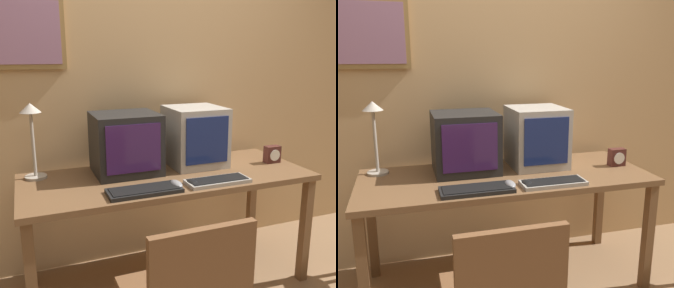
% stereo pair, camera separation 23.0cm
% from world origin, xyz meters
% --- Properties ---
extents(wall_back, '(8.00, 0.08, 2.60)m').
position_xyz_m(wall_back, '(-0.00, 1.13, 1.30)').
color(wall_back, tan).
rests_on(wall_back, ground_plane).
extents(desk, '(1.80, 0.72, 0.75)m').
position_xyz_m(desk, '(0.00, 0.67, 0.67)').
color(desk, brown).
rests_on(desk, ground_plane).
extents(monitor_left, '(0.40, 0.38, 0.38)m').
position_xyz_m(monitor_left, '(-0.23, 0.81, 0.94)').
color(monitor_left, black).
rests_on(monitor_left, desk).
extents(monitor_right, '(0.36, 0.38, 0.40)m').
position_xyz_m(monitor_right, '(0.25, 0.82, 0.95)').
color(monitor_right, '#B7B2A8').
rests_on(monitor_right, desk).
extents(keyboard_main, '(0.41, 0.17, 0.03)m').
position_xyz_m(keyboard_main, '(-0.24, 0.42, 0.77)').
color(keyboard_main, black).
rests_on(keyboard_main, desk).
extents(keyboard_side, '(0.38, 0.15, 0.03)m').
position_xyz_m(keyboard_side, '(0.21, 0.41, 0.77)').
color(keyboard_side, '#A8A399').
rests_on(keyboard_side, desk).
extents(mouse_near_keyboard, '(0.06, 0.10, 0.03)m').
position_xyz_m(mouse_near_keyboard, '(0.06, 0.43, 0.77)').
color(mouse_near_keyboard, black).
rests_on(mouse_near_keyboard, desk).
extents(mouse_far_corner, '(0.06, 0.12, 0.04)m').
position_xyz_m(mouse_far_corner, '(-0.04, 0.43, 0.77)').
color(mouse_far_corner, gray).
rests_on(mouse_far_corner, desk).
extents(desk_clock, '(0.11, 0.06, 0.12)m').
position_xyz_m(desk_clock, '(0.77, 0.65, 0.81)').
color(desk_clock, '#4C231E').
rests_on(desk_clock, desk).
extents(desk_lamp, '(0.13, 0.13, 0.46)m').
position_xyz_m(desk_lamp, '(-0.78, 0.90, 1.07)').
color(desk_lamp, '#B2A899').
rests_on(desk_lamp, desk).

